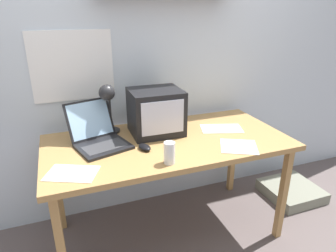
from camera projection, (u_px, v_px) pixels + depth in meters
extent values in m
plane|color=#5E5351|center=(168.00, 231.00, 2.26)|extent=(12.00, 12.00, 0.00)
cube|color=silver|center=(145.00, 47.00, 2.20)|extent=(5.60, 0.06, 2.60)
cube|color=white|center=(72.00, 66.00, 2.03)|extent=(0.55, 0.01, 0.47)
cube|color=#AC8049|center=(168.00, 142.00, 1.99)|extent=(1.59, 0.78, 0.03)
cube|color=#AC8049|center=(61.00, 250.00, 1.60)|extent=(0.04, 0.05, 0.72)
cube|color=#AC8049|center=(283.00, 194.00, 2.08)|extent=(0.04, 0.05, 0.72)
cube|color=#AC8049|center=(58.00, 187.00, 2.17)|extent=(0.04, 0.05, 0.72)
cube|color=#AC8049|center=(232.00, 154.00, 2.65)|extent=(0.04, 0.05, 0.72)
cube|color=black|center=(156.00, 112.00, 2.04)|extent=(0.35, 0.30, 0.31)
cube|color=silver|center=(163.00, 118.00, 1.91)|extent=(0.28, 0.01, 0.22)
cube|color=black|center=(104.00, 147.00, 1.87)|extent=(0.36, 0.33, 0.02)
cube|color=#38383A|center=(105.00, 146.00, 1.85)|extent=(0.29, 0.21, 0.00)
cube|color=black|center=(90.00, 119.00, 1.95)|extent=(0.32, 0.19, 0.24)
cube|color=#A4CDF2|center=(90.00, 119.00, 1.95)|extent=(0.29, 0.17, 0.22)
cylinder|color=#232326|center=(112.00, 131.00, 2.11)|extent=(0.12, 0.12, 0.01)
cylinder|color=#232326|center=(110.00, 110.00, 2.05)|extent=(0.02, 0.02, 0.29)
sphere|color=#232326|center=(107.00, 93.00, 1.94)|extent=(0.11, 0.11, 0.11)
cylinder|color=white|center=(169.00, 153.00, 1.66)|extent=(0.06, 0.06, 0.13)
cylinder|color=#CC3D47|center=(169.00, 156.00, 1.67)|extent=(0.06, 0.06, 0.09)
ellipsoid|color=black|center=(145.00, 147.00, 1.84)|extent=(0.09, 0.12, 0.03)
cube|color=white|center=(72.00, 173.00, 1.58)|extent=(0.31, 0.27, 0.00)
cube|color=white|center=(221.00, 129.00, 2.16)|extent=(0.33, 0.25, 0.00)
cube|color=silver|center=(239.00, 146.00, 1.88)|extent=(0.29, 0.29, 0.00)
cube|color=gray|center=(291.00, 191.00, 2.66)|extent=(0.44, 0.44, 0.10)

